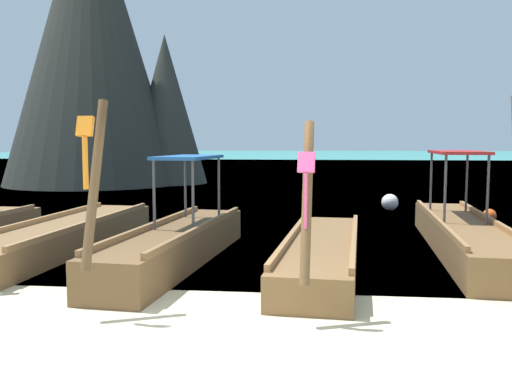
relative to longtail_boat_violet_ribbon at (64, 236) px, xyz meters
name	(u,v)px	position (x,y,z in m)	size (l,w,h in m)	color
ground	(214,346)	(3.96, -4.92, -0.28)	(120.00, 120.00, 0.00)	beige
sea_water	(307,159)	(3.96, 57.22, -0.27)	(120.00, 120.00, 0.00)	#2DB29E
longtail_boat_violet_ribbon	(64,236)	(0.00, 0.00, 0.00)	(1.54, 6.76, 2.33)	brown
longtail_boat_orange_ribbon	(177,243)	(2.57, -1.02, 0.10)	(1.54, 6.15, 2.70)	brown
longtail_boat_pink_ribbon	(322,253)	(5.14, -1.12, -0.01)	(1.59, 5.97, 2.42)	brown
longtail_boat_yellow_ribbon	(463,234)	(7.91, 0.58, 0.08)	(1.58, 7.40, 2.80)	brown
karst_rock	(99,42)	(-5.87, 16.77, 6.85)	(10.03, 8.75, 14.97)	#2D302B
mooring_buoy_near	(489,216)	(9.66, 4.77, -0.09)	(0.36, 0.36, 0.36)	#EA5119
mooring_buoy_far	(390,202)	(7.33, 7.03, -0.01)	(0.52, 0.52, 0.52)	white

